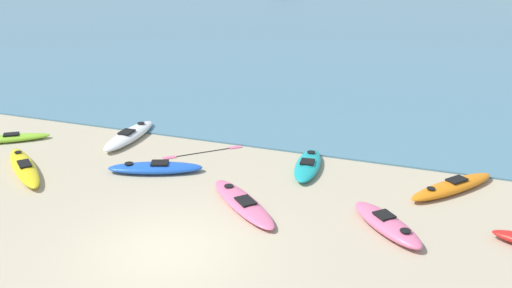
# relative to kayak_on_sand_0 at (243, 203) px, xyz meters

# --- Properties ---
(ground_plane) EXTENTS (400.00, 400.00, 0.00)m
(ground_plane) POSITION_rel_kayak_on_sand_0_xyz_m (-0.93, -2.75, -0.13)
(ground_plane) COLOR tan
(bay_water) EXTENTS (160.00, 70.00, 0.06)m
(bay_water) POSITION_rel_kayak_on_sand_0_xyz_m (-0.93, 39.30, -0.10)
(bay_water) COLOR teal
(bay_water) RESTS_ON ground_plane
(kayak_on_sand_0) EXTENTS (2.96, 2.84, 0.30)m
(kayak_on_sand_0) POSITION_rel_kayak_on_sand_0_xyz_m (0.00, 0.00, 0.00)
(kayak_on_sand_0) COLOR #E5668C
(kayak_on_sand_0) RESTS_ON ground_plane
(kayak_on_sand_1) EXTENTS (0.82, 3.17, 0.39)m
(kayak_on_sand_1) POSITION_rel_kayak_on_sand_0_xyz_m (-5.66, 3.50, 0.05)
(kayak_on_sand_1) COLOR white
(kayak_on_sand_1) RESTS_ON ground_plane
(kayak_on_sand_2) EXTENTS (2.55, 2.98, 0.36)m
(kayak_on_sand_2) POSITION_rel_kayak_on_sand_0_xyz_m (5.36, 2.98, 0.03)
(kayak_on_sand_2) COLOR orange
(kayak_on_sand_2) RESTS_ON ground_plane
(kayak_on_sand_3) EXTENTS (3.06, 2.75, 0.38)m
(kayak_on_sand_3) POSITION_rel_kayak_on_sand_0_xyz_m (-7.26, -0.08, 0.04)
(kayak_on_sand_3) COLOR yellow
(kayak_on_sand_3) RESTS_ON ground_plane
(kayak_on_sand_4) EXTENTS (3.02, 1.77, 0.35)m
(kayak_on_sand_4) POSITION_rel_kayak_on_sand_0_xyz_m (-3.41, 1.29, 0.02)
(kayak_on_sand_4) COLOR blue
(kayak_on_sand_4) RESTS_ON ground_plane
(kayak_on_sand_5) EXTENTS (2.71, 2.09, 0.29)m
(kayak_on_sand_5) POSITION_rel_kayak_on_sand_0_xyz_m (-9.63, 1.91, -0.00)
(kayak_on_sand_5) COLOR #8CCC2D
(kayak_on_sand_5) RESTS_ON ground_plane
(kayak_on_sand_6) EXTENTS (1.06, 2.69, 0.35)m
(kayak_on_sand_6) POSITION_rel_kayak_on_sand_0_xyz_m (1.01, 3.09, 0.03)
(kayak_on_sand_6) COLOR teal
(kayak_on_sand_6) RESTS_ON ground_plane
(kayak_on_sand_8) EXTENTS (2.40, 2.45, 0.40)m
(kayak_on_sand_8) POSITION_rel_kayak_on_sand_0_xyz_m (3.90, 0.04, 0.05)
(kayak_on_sand_8) COLOR #E5668C
(kayak_on_sand_8) RESTS_ON ground_plane
(loose_paddle) EXTENTS (2.16, 2.03, 0.03)m
(loose_paddle) POSITION_rel_kayak_on_sand_0_xyz_m (-2.69, 3.27, -0.11)
(loose_paddle) COLOR black
(loose_paddle) RESTS_ON ground_plane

